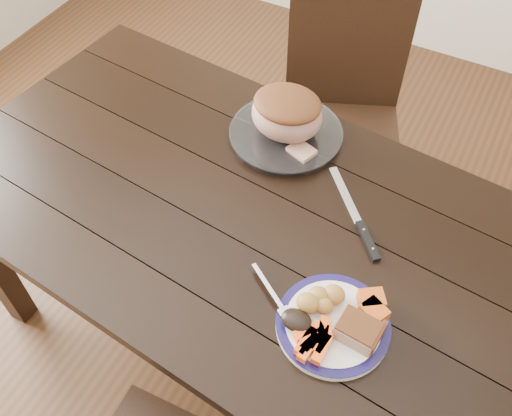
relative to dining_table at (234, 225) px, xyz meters
The scene contains 15 objects.
ground 0.66m from the dining_table, ahead, with size 4.00×4.00×0.00m, color #472B16.
dining_table is the anchor object (origin of this frame).
chair_far 0.74m from the dining_table, 87.50° to the left, with size 0.55×0.56×0.93m.
dinner_plate 0.43m from the dining_table, 28.68° to the right, with size 0.25×0.25×0.02m, color white.
plate_rim 0.44m from the dining_table, 28.68° to the right, with size 0.25×0.25×0.02m, color #130D43.
serving_platter 0.31m from the dining_table, 87.73° to the left, with size 0.32×0.32×0.02m, color white.
pork_slice 0.49m from the dining_table, 25.91° to the right, with size 0.09×0.07×0.04m, color tan.
roasted_potatoes 0.39m from the dining_table, 27.88° to the right, with size 0.09×0.09×0.04m.
carrot_batons 0.46m from the dining_table, 36.96° to the right, with size 0.08×0.12×0.02m.
pumpkin_wedges 0.47m from the dining_table, 17.66° to the right, with size 0.09×0.09×0.04m.
dark_mushroom 0.41m from the dining_table, 39.25° to the right, with size 0.07×0.05×0.03m, color black.
fork 0.33m from the dining_table, 42.21° to the right, with size 0.16×0.11×0.00m.
roast_joint 0.34m from the dining_table, 87.73° to the left, with size 0.20×0.18×0.13m, color #AC7669.
cut_slice 0.28m from the dining_table, 69.81° to the left, with size 0.07×0.06×0.02m, color tan.
carving_knife 0.35m from the dining_table, 13.25° to the left, with size 0.23×0.25×0.01m.
Camera 1 is at (0.50, -0.80, 1.90)m, focal length 40.00 mm.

